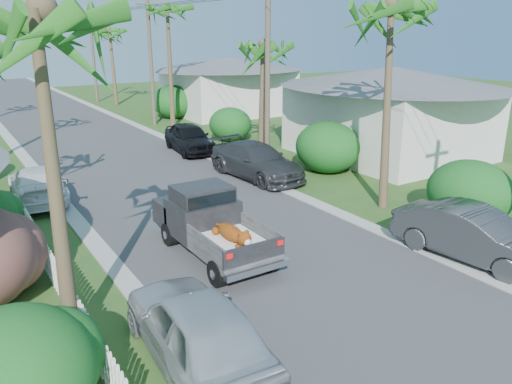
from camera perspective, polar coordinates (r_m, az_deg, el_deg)
ground at (r=12.53m, az=13.53°, el=-14.46°), size 120.00×120.00×0.00m
road at (r=33.73m, az=-18.48°, el=5.68°), size 8.00×100.00×0.02m
curb_left at (r=32.98m, az=-25.71°, el=4.60°), size 0.60×100.00×0.06m
curb_right at (r=34.99m, az=-11.65°, el=6.67°), size 0.60×100.00×0.06m
pickup_truck at (r=15.56m, az=-5.58°, el=-3.26°), size 1.98×5.12×2.06m
parked_car_rn at (r=16.32m, az=23.59°, el=-4.53°), size 2.28×4.99×1.59m
parked_car_rm at (r=23.46m, az=0.03°, el=3.55°), size 2.69×5.67×1.60m
parked_car_rf at (r=28.87m, az=-7.62°, el=6.14°), size 2.46×4.95×1.62m
parked_car_ln at (r=10.60m, az=-6.76°, el=-15.27°), size 2.24×4.95×1.65m
parked_car_lf at (r=22.02m, az=-23.75°, el=0.83°), size 2.35×5.06×1.43m
palm_l_a at (r=10.27m, az=-24.23°, el=18.28°), size 4.40×4.40×8.20m
palm_r_a at (r=19.37m, az=15.62°, el=19.70°), size 4.40×4.40×8.70m
palm_r_b at (r=26.47m, az=0.70°, el=16.46°), size 4.40×4.40×7.20m
palm_r_c at (r=36.04m, az=-10.13°, el=20.00°), size 4.40×4.40×9.40m
palm_r_d at (r=49.28m, az=-16.36°, el=17.34°), size 4.40×4.40×8.00m
shrub_l_a at (r=9.81m, az=-25.54°, el=-18.18°), size 2.60×2.86×2.20m
shrub_r_a at (r=19.31m, az=23.24°, el=-0.01°), size 2.80×3.08×2.30m
shrub_r_b at (r=24.58m, az=8.17°, el=5.11°), size 3.00×3.30×2.50m
shrub_r_c at (r=31.69m, az=-2.97°, el=7.75°), size 2.60×2.86×2.10m
shrub_r_d at (r=40.74m, az=-9.47°, el=10.15°), size 3.20×3.52×2.60m
picket_fence at (r=14.14m, az=-21.77°, el=-9.04°), size 0.10×11.00×1.00m
house_right_near at (r=28.68m, az=14.95°, el=8.48°), size 8.00×9.00×4.80m
house_right_far at (r=42.84m, az=-3.26°, el=11.83°), size 9.00×8.00×4.60m
utility_pole_b at (r=24.32m, az=1.32°, el=13.15°), size 1.60×0.26×9.00m
utility_pole_c at (r=37.69m, az=-11.92°, el=14.45°), size 1.60×0.26×9.00m
utility_pole_d at (r=51.95m, az=-18.12°, el=14.81°), size 1.60×0.26×9.00m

